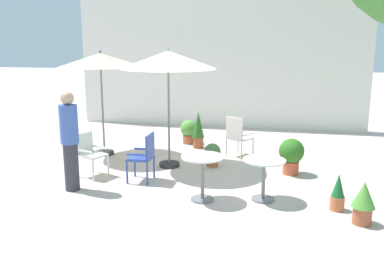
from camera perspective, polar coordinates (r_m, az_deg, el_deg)
name	(u,v)px	position (r m, az deg, el deg)	size (l,w,h in m)	color
ground_plane	(189,167)	(8.83, -0.43, -5.41)	(60.00, 60.00, 0.00)	beige
villa_facade	(219,61)	(12.79, 3.80, 9.31)	(8.90, 0.30, 4.10)	silver
patio_umbrella_0	(168,61)	(8.48, -3.35, 9.31)	(1.99, 1.99, 2.51)	#2D2D2D
patio_umbrella_1	(100,61)	(9.64, -12.68, 9.07)	(1.92, 1.92, 2.45)	#2D2D2D
cafe_table_0	(203,170)	(6.87, 1.48, -5.85)	(0.72, 0.72, 0.77)	silver
cafe_table_1	(264,172)	(6.98, 10.00, -6.05)	(0.71, 0.71, 0.72)	silver
patio_chair_0	(144,154)	(7.84, -6.65, -3.62)	(0.43, 0.47, 0.94)	#2D459F
patio_chair_1	(238,135)	(9.46, 6.39, -0.92)	(0.66, 0.66, 0.96)	silver
patio_chair_2	(89,151)	(8.36, -14.14, -3.19)	(0.61, 0.59, 0.87)	white
potted_plant_0	(198,129)	(10.25, 0.89, -0.14)	(0.30, 0.30, 0.92)	#9A4D30
potted_plant_1	(212,154)	(8.79, 2.86, -3.58)	(0.36, 0.36, 0.51)	#AB5A29
potted_plant_2	(338,193)	(6.95, 19.70, -8.57)	(0.22, 0.22, 0.60)	#C26541
potted_plant_3	(363,201)	(6.55, 22.83, -9.38)	(0.34, 0.34, 0.65)	#A35338
potted_plant_4	(291,154)	(8.47, 13.72, -3.55)	(0.51, 0.51, 0.73)	#BC5135
potted_plant_5	(189,131)	(10.75, -0.46, -0.36)	(0.44, 0.44, 0.63)	#AB5636
standing_person	(70,140)	(7.55, -16.71, -1.57)	(0.43, 0.43, 1.80)	#33333D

